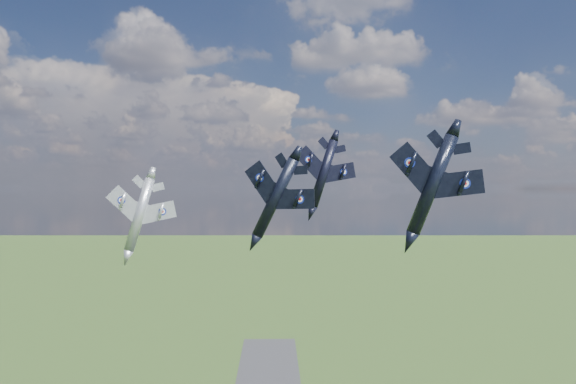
{
  "coord_description": "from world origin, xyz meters",
  "views": [
    {
      "loc": [
        2.51,
        -59.51,
        83.15
      ],
      "look_at": [
        4.41,
        16.26,
        82.71
      ],
      "focal_mm": 35.0,
      "sensor_mm": 36.0,
      "label": 1
    }
  ],
  "objects_px": {
    "jet_lead_navy": "(276,198)",
    "jet_left_silver": "(140,214)",
    "jet_right_navy": "(432,185)",
    "jet_high_navy": "(323,174)"
  },
  "relations": [
    {
      "from": "jet_right_navy",
      "to": "jet_high_navy",
      "type": "xyz_separation_m",
      "value": [
        -9.54,
        27.96,
        1.95
      ]
    },
    {
      "from": "jet_right_navy",
      "to": "jet_lead_navy",
      "type": "bearing_deg",
      "value": 148.9
    },
    {
      "from": "jet_lead_navy",
      "to": "jet_left_silver",
      "type": "bearing_deg",
      "value": -153.97
    },
    {
      "from": "jet_high_navy",
      "to": "jet_right_navy",
      "type": "bearing_deg",
      "value": -82.14
    },
    {
      "from": "jet_lead_navy",
      "to": "jet_left_silver",
      "type": "distance_m",
      "value": 18.43
    },
    {
      "from": "jet_high_navy",
      "to": "jet_left_silver",
      "type": "xyz_separation_m",
      "value": [
        -25.81,
        -14.0,
        -5.84
      ]
    },
    {
      "from": "jet_right_navy",
      "to": "jet_high_navy",
      "type": "distance_m",
      "value": 29.61
    },
    {
      "from": "jet_left_silver",
      "to": "jet_right_navy",
      "type": "bearing_deg",
      "value": -33.37
    },
    {
      "from": "jet_right_navy",
      "to": "jet_high_navy",
      "type": "relative_size",
      "value": 1.03
    },
    {
      "from": "jet_right_navy",
      "to": "jet_high_navy",
      "type": "bearing_deg",
      "value": 121.24
    }
  ]
}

